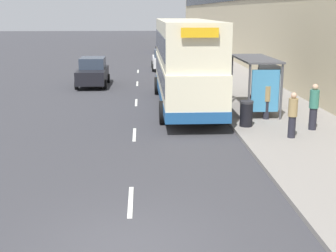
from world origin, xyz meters
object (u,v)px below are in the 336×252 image
Objects in this scene: pedestrian_2 at (314,106)px; pedestrian_3 at (261,79)px; car_1 at (164,45)px; pedestrian_4 at (267,100)px; car_0 at (164,60)px; pedestrian_at_shelter at (293,115)px; double_decker_bus_near at (185,62)px; bus_shelter at (260,75)px; car_2 at (93,72)px; pedestrian_1 at (229,82)px; litter_bin at (246,113)px.

pedestrian_2 is 7.50m from pedestrian_3.
car_1 is 36.56m from pedestrian_4.
pedestrian_at_shelter is at bearing -80.57° from car_0.
pedestrian_3 reaches higher than car_1.
double_decker_bus_near reaches higher than car_0.
bus_shelter is 0.36× the size of double_decker_bus_near.
double_decker_bus_near is at bearing 130.18° from pedestrian_2.
bus_shelter reaches higher than car_1.
pedestrian_at_shelter is at bearing -62.83° from double_decker_bus_near.
car_2 is at bearing 122.15° from pedestrian_at_shelter.
pedestrian_1 is (2.74, -14.50, 0.25)m from car_0.
pedestrian_1 reaches higher than car_1.
litter_bin is (-1.22, -2.79, -1.21)m from bus_shelter.
pedestrian_3 is at bearing 75.21° from bus_shelter.
car_2 is at bearing 126.24° from double_decker_bus_near.
pedestrian_3 is 5.64m from pedestrian_4.
double_decker_bus_near reaches higher than pedestrian_at_shelter.
double_decker_bus_near is at bearing 117.17° from pedestrian_at_shelter.
pedestrian_1 is at bearing 86.73° from litter_bin.
pedestrian_3 is 1.10× the size of pedestrian_4.
pedestrian_at_shelter is (8.70, -13.85, 0.12)m from car_2.
pedestrian_1 reaches higher than litter_bin.
bus_shelter reaches higher than pedestrian_2.
litter_bin is at bearing -108.55° from pedestrian_3.
pedestrian_3 is 7.18m from litter_bin.
double_decker_bus_near is 9.12m from car_2.
car_0 is at bearing 91.18° from double_decker_bus_near.
car_2 is at bearing 128.61° from pedestrian_4.
car_0 is at bearing -120.68° from car_2.
pedestrian_1 is at bearing 105.75° from bus_shelter.
car_0 is at bearing 103.08° from pedestrian_2.
pedestrian_3 reaches higher than pedestrian_4.
double_decker_bus_near is 6.26× the size of pedestrian_1.
bus_shelter is 1.76m from pedestrian_4.
bus_shelter reaches higher than pedestrian_at_shelter.
car_0 is 21.70m from pedestrian_2.
car_1 is 3.82× the size of litter_bin.
car_0 is at bearing 96.70° from litter_bin.
car_2 is (-8.62, 9.20, -0.98)m from bus_shelter.
bus_shelter reaches higher than pedestrian_3.
car_0 is at bearing 99.43° from pedestrian_at_shelter.
car_1 is at bearing 89.09° from double_decker_bus_near.
pedestrian_at_shelter reaches higher than car_0.
pedestrian_at_shelter is 0.92× the size of pedestrian_1.
bus_shelter is at bearing -85.46° from car_1.
pedestrian_4 reaches higher than car_1.
pedestrian_2 is 2.64m from litter_bin.
litter_bin is (-2.28, -6.79, -0.41)m from pedestrian_3.
car_2 is 2.67× the size of pedestrian_4.
pedestrian_1 is 6.98m from pedestrian_2.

